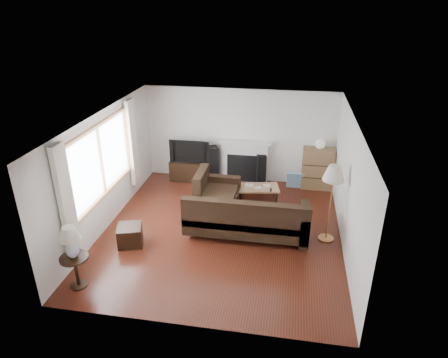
% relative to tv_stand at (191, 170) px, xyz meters
% --- Properties ---
extents(room, '(5.10, 5.60, 2.54)m').
position_rel_tv_stand_xyz_m(room, '(1.28, -2.47, 0.97)').
color(room, '#4C1C11').
rests_on(room, ground).
extents(window, '(0.12, 2.74, 1.54)m').
position_rel_tv_stand_xyz_m(window, '(-1.17, -2.67, 1.27)').
color(window, brown).
rests_on(window, room).
extents(curtain_near, '(0.10, 0.35, 2.10)m').
position_rel_tv_stand_xyz_m(curtain_near, '(-1.12, -4.19, 1.12)').
color(curtain_near, white).
rests_on(curtain_near, room).
extents(curtain_far, '(0.10, 0.35, 2.10)m').
position_rel_tv_stand_xyz_m(curtain_far, '(-1.12, -1.15, 1.12)').
color(curtain_far, white).
rests_on(curtain_far, room).
extents(fireplace, '(1.40, 0.26, 1.15)m').
position_rel_tv_stand_xyz_m(fireplace, '(1.43, 0.17, 0.30)').
color(fireplace, white).
rests_on(fireplace, room).
extents(tv_stand, '(1.10, 0.50, 0.55)m').
position_rel_tv_stand_xyz_m(tv_stand, '(0.00, 0.00, 0.00)').
color(tv_stand, black).
rests_on(tv_stand, ground).
extents(television, '(1.07, 0.14, 0.61)m').
position_rel_tv_stand_xyz_m(television, '(0.00, 0.00, 0.58)').
color(television, black).
rests_on(television, tv_stand).
extents(speaker_left, '(0.38, 0.41, 0.97)m').
position_rel_tv_stand_xyz_m(speaker_left, '(0.60, 0.04, 0.21)').
color(speaker_left, black).
rests_on(speaker_left, ground).
extents(speaker_right, '(0.30, 0.33, 0.82)m').
position_rel_tv_stand_xyz_m(speaker_right, '(1.89, 0.08, 0.13)').
color(speaker_right, black).
rests_on(speaker_right, ground).
extents(bookshelf, '(0.79, 0.38, 1.09)m').
position_rel_tv_stand_xyz_m(bookshelf, '(3.36, 0.06, 0.27)').
color(bookshelf, olive).
rests_on(bookshelf, ground).
extents(globe_lamp, '(0.26, 0.26, 0.26)m').
position_rel_tv_stand_xyz_m(globe_lamp, '(3.36, 0.06, 0.94)').
color(globe_lamp, white).
rests_on(globe_lamp, bookshelf).
extents(sectional_sofa, '(2.77, 2.03, 0.90)m').
position_rel_tv_stand_xyz_m(sectional_sofa, '(1.82, -2.49, 0.17)').
color(sectional_sofa, black).
rests_on(sectional_sofa, ground).
extents(coffee_table, '(1.07, 0.72, 0.39)m').
position_rel_tv_stand_xyz_m(coffee_table, '(1.92, -0.96, -0.08)').
color(coffee_table, '#A0734C').
rests_on(coffee_table, ground).
extents(footstool, '(0.60, 0.60, 0.40)m').
position_rel_tv_stand_xyz_m(footstool, '(-0.47, -3.25, -0.07)').
color(footstool, black).
rests_on(footstool, ground).
extents(floor_lamp, '(0.55, 0.55, 1.66)m').
position_rel_tv_stand_xyz_m(floor_lamp, '(3.48, -2.40, 0.55)').
color(floor_lamp, '#B6763F').
rests_on(floor_lamp, ground).
extents(side_table, '(0.48, 0.48, 0.60)m').
position_rel_tv_stand_xyz_m(side_table, '(-0.87, -4.64, 0.03)').
color(side_table, black).
rests_on(side_table, ground).
extents(table_lamp, '(0.36, 0.36, 0.58)m').
position_rel_tv_stand_xyz_m(table_lamp, '(-0.87, -4.64, 0.62)').
color(table_lamp, silver).
rests_on(table_lamp, side_table).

